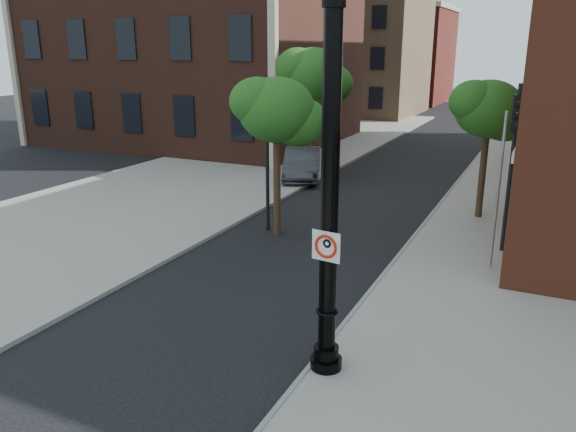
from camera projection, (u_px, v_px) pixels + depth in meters
The scene contains 16 objects.
ground at pixel (206, 361), 11.30m from camera, with size 120.00×120.00×0.00m, color black.
sidewalk_right at pixel (545, 248), 17.49m from camera, with size 8.00×60.00×0.12m, color gray.
sidewalk_left at pixel (249, 162), 30.55m from camera, with size 10.00×50.00×0.12m, color gray.
curb_edge at pixel (419, 231), 19.10m from camera, with size 0.10×60.00×0.14m, color gray.
victorian_building at pixel (197, 4), 36.08m from camera, with size 18.60×14.60×17.95m.
bg_building_tan_a at pixel (355, 48), 52.58m from camera, with size 12.00×12.00×12.00m, color #8A694B.
bg_building_red at pixel (394, 57), 64.98m from camera, with size 12.00×12.00×10.00m, color maroon.
lamppost at pixel (329, 207), 9.94m from camera, with size 0.61×0.61×7.23m.
no_parking_sign at pixel (326, 246), 9.96m from camera, with size 0.56×0.11×0.56m.
parked_car at pixel (302, 163), 26.83m from camera, with size 1.60×4.58×1.51m, color #2D2D32.
traffic_signal_left at pixel (267, 147), 18.57m from camera, with size 0.30×0.37×4.30m.
traffic_signal_right at pixel (514, 142), 16.16m from camera, with size 0.36×0.44×5.10m.
utility_pole at pixel (498, 194), 15.23m from camera, with size 0.09×0.09×4.48m, color #999999.
street_tree_a at pixel (278, 112), 17.76m from camera, with size 2.89×2.61×5.20m.
street_tree_b at pixel (314, 76), 25.98m from camera, with size 3.37×3.05×6.08m.
street_tree_c at pixel (490, 111), 19.48m from camera, with size 2.78×2.52×5.01m.
Camera 1 is at (5.77, -8.31, 6.06)m, focal length 35.00 mm.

